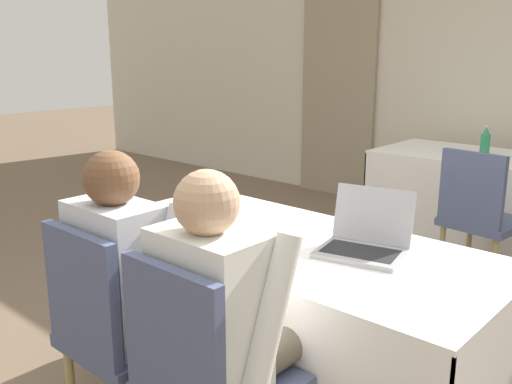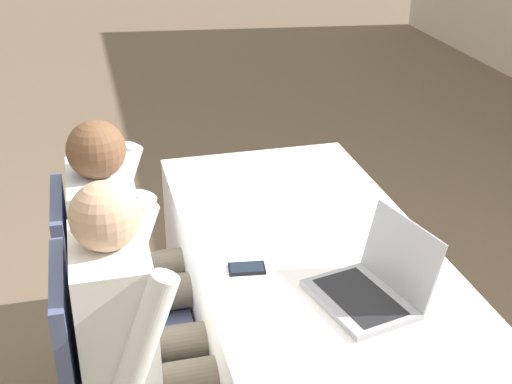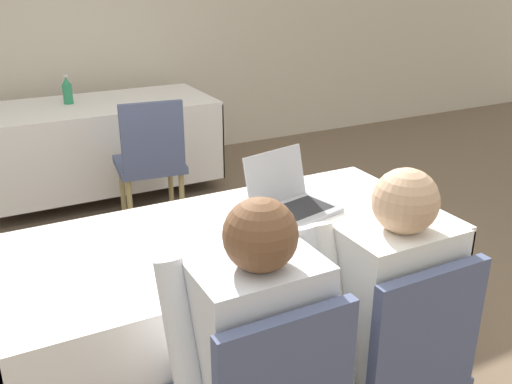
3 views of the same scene
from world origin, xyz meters
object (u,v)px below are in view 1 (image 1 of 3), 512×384
at_px(water_bottle, 485,141).
at_px(chair_near_right, 204,378).
at_px(chair_far_spare, 479,214).
at_px(chair_near_left, 115,329).
at_px(laptop, 364,242).
at_px(person_white_shirt, 227,320).
at_px(cell_phone, 260,259).
at_px(person_checkered_shirt, 136,280).

distance_m(water_bottle, chair_near_right, 3.36).
bearing_deg(chair_far_spare, chair_near_left, 86.67).
relative_size(laptop, chair_near_left, 0.41).
xyz_separation_m(water_bottle, person_white_shirt, (0.39, -3.22, -0.16)).
relative_size(chair_near_right, person_white_shirt, 0.78).
relative_size(cell_phone, water_bottle, 0.60).
bearing_deg(chair_near_left, chair_far_spare, -100.15).
xyz_separation_m(chair_near_right, person_white_shirt, (0.00, 0.10, 0.16)).
relative_size(cell_phone, chair_near_right, 0.14).
height_order(laptop, chair_near_right, laptop).
height_order(chair_near_left, person_checkered_shirt, person_checkered_shirt).
distance_m(chair_near_left, person_checkered_shirt, 0.19).
bearing_deg(person_white_shirt, chair_far_spare, -88.63).
xyz_separation_m(chair_near_left, chair_far_spare, (0.43, 2.40, 0.00)).
bearing_deg(chair_near_right, laptop, -95.56).
height_order(laptop, chair_far_spare, laptop).
relative_size(laptop, cell_phone, 2.94).
height_order(laptop, person_white_shirt, person_white_shirt).
distance_m(cell_phone, person_white_shirt, 0.41).
xyz_separation_m(cell_phone, chair_near_right, (0.18, -0.47, -0.22)).
distance_m(water_bottle, chair_near_left, 3.34).
distance_m(chair_near_right, person_white_shirt, 0.19).
distance_m(laptop, water_bottle, 2.57).
bearing_deg(person_white_shirt, chair_near_right, 90.00).
bearing_deg(chair_far_spare, chair_near_right, 98.13).
height_order(person_checkered_shirt, person_white_shirt, same).
bearing_deg(cell_phone, laptop, 60.64).
bearing_deg(person_checkered_shirt, laptop, -128.89).
xyz_separation_m(cell_phone, chair_far_spare, (0.12, 1.93, -0.22)).
xyz_separation_m(laptop, person_checkered_shirt, (-0.56, -0.70, -0.10)).
bearing_deg(chair_near_right, water_bottle, -83.30).
distance_m(chair_near_left, person_white_shirt, 0.52).
xyz_separation_m(chair_far_spare, person_white_shirt, (0.05, -2.30, 0.16)).
height_order(water_bottle, chair_near_right, water_bottle).
bearing_deg(chair_far_spare, person_white_shirt, 98.19).
relative_size(laptop, chair_near_right, 0.41).
height_order(chair_near_left, chair_far_spare, same).
xyz_separation_m(chair_near_left, person_checkered_shirt, (0.00, 0.10, 0.16)).
xyz_separation_m(chair_near_left, person_white_shirt, (0.48, 0.10, 0.16)).
distance_m(chair_near_right, person_checkered_shirt, 0.52).
bearing_deg(person_checkered_shirt, water_bottle, -91.66).
bearing_deg(chair_near_left, person_white_shirt, -167.83).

